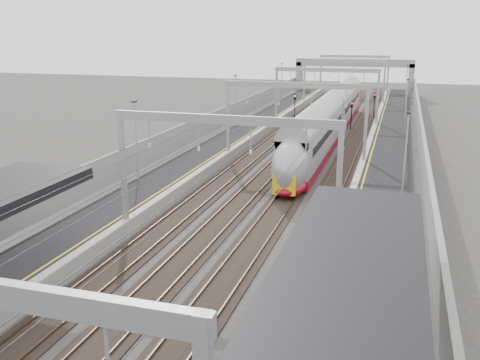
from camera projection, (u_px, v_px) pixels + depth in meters
The scene contains 11 objects.
platform_left at pixel (222, 148), 54.09m from camera, with size 4.00×120.00×1.00m, color black.
platform_right at pixel (384, 159), 49.64m from camera, with size 4.00×120.00×1.00m, color black.
tracks at pixel (299, 158), 51.99m from camera, with size 11.40×140.00×0.20m.
overhead_line at pixel (313, 88), 56.45m from camera, with size 13.00×140.00×6.60m.
overbridge at pixel (354, 67), 101.29m from camera, with size 22.00×2.20×6.90m.
wall_left at pixel (192, 136), 54.69m from camera, with size 0.30×120.00×3.20m, color gray.
wall_right at pixel (422, 149), 48.45m from camera, with size 0.30×120.00×3.20m, color gray.
train at pixel (328, 124), 59.03m from camera, with size 2.68×48.89×4.24m.
signal_green at pixel (295, 102), 74.78m from camera, with size 0.32×0.32×3.48m.
signal_red_near at pixel (352, 110), 67.00m from camera, with size 0.32×0.32×3.48m.
signal_red_far at pixel (374, 100), 76.22m from camera, with size 0.32×0.32×3.48m.
Camera 1 is at (9.09, -5.16, 11.95)m, focal length 40.00 mm.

